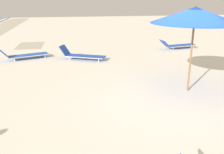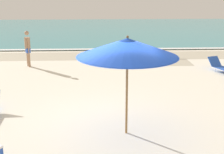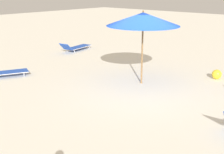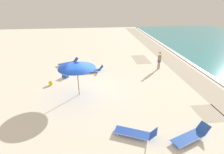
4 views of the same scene
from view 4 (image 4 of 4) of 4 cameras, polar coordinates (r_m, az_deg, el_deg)
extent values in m
cube|color=silver|center=(13.48, -8.05, -4.92)|extent=(60.00, 60.00, 0.16)
cube|color=#B8AE96|center=(16.04, 27.32, -2.26)|extent=(57.00, 2.20, 0.00)
cube|color=#B8AE96|center=(20.40, 9.36, 5.71)|extent=(3.11, 1.66, 0.00)
cube|color=#B8AE96|center=(12.53, 29.09, -10.24)|extent=(1.79, 1.53, 0.00)
cube|color=white|center=(17.02, 32.20, -1.66)|extent=(56.00, 0.44, 0.01)
cylinder|color=olive|center=(12.55, -11.02, -1.06)|extent=(0.06, 0.06, 2.34)
cone|color=blue|center=(12.09, -11.47, 3.94)|extent=(2.58, 2.58, 0.46)
cylinder|color=#13359C|center=(12.17, -11.38, 2.96)|extent=(2.50, 2.50, 0.01)
sphere|color=olive|center=(12.01, -11.57, 5.10)|extent=(0.07, 0.07, 0.07)
cube|color=blue|center=(9.47, 6.53, -17.60)|extent=(1.29, 1.89, 0.03)
cylinder|color=silver|center=(9.70, 6.91, -16.45)|extent=(0.77, 1.66, 0.03)
cylinder|color=silver|center=(9.26, 6.13, -18.81)|extent=(0.77, 1.66, 0.03)
cube|color=blue|center=(9.26, 13.36, -17.60)|extent=(0.67, 0.55, 0.46)
cylinder|color=silver|center=(9.83, 2.64, -16.30)|extent=(0.03, 0.03, 0.16)
cylinder|color=silver|center=(9.47, 1.78, -18.24)|extent=(0.03, 0.03, 0.16)
cylinder|color=silver|center=(9.67, 11.12, -17.71)|extent=(0.03, 0.03, 0.16)
cylinder|color=silver|center=(9.29, 10.67, -19.77)|extent=(0.03, 0.03, 0.16)
cube|color=blue|center=(16.67, -7.18, 2.10)|extent=(0.72, 1.82, 0.03)
cylinder|color=silver|center=(16.95, -7.25, 2.48)|extent=(0.15, 1.79, 0.03)
cylinder|color=silver|center=(16.39, -7.11, 1.70)|extent=(0.15, 1.79, 0.03)
cube|color=blue|center=(16.67, -3.57, 3.05)|extent=(0.60, 0.40, 0.45)
cylinder|color=silver|center=(16.93, -9.57, 1.95)|extent=(0.03, 0.03, 0.16)
cylinder|color=silver|center=(16.46, -9.52, 1.27)|extent=(0.03, 0.03, 0.16)
cylinder|color=silver|center=(16.99, -4.88, 2.30)|extent=(0.03, 0.03, 0.16)
cylinder|color=silver|center=(16.52, -4.69, 1.64)|extent=(0.03, 0.03, 0.16)
cube|color=blue|center=(9.90, 23.53, -17.76)|extent=(1.19, 1.90, 0.03)
cylinder|color=silver|center=(10.02, 22.20, -16.85)|extent=(0.66, 1.70, 0.03)
cylinder|color=silver|center=(9.77, 24.90, -18.68)|extent=(0.66, 1.70, 0.03)
cube|color=blue|center=(10.50, 27.70, -14.47)|extent=(0.67, 0.56, 0.43)
cylinder|color=silver|center=(9.64, 19.35, -19.04)|extent=(0.03, 0.03, 0.16)
cylinder|color=silver|center=(9.41, 21.67, -20.74)|extent=(0.03, 0.03, 0.16)
cylinder|color=silver|center=(10.52, 24.96, -15.86)|extent=(0.03, 0.03, 0.16)
cylinder|color=silver|center=(10.32, 27.20, -17.28)|extent=(0.03, 0.03, 0.16)
cube|color=blue|center=(18.98, -14.58, 4.33)|extent=(1.31, 1.83, 0.03)
cylinder|color=silver|center=(19.25, -14.88, 4.58)|extent=(0.80, 1.58, 0.03)
cylinder|color=silver|center=(18.71, -14.28, 4.07)|extent=(0.80, 1.58, 0.03)
cube|color=blue|center=(19.24, -11.68, 5.54)|extent=(0.69, 0.60, 0.43)
cylinder|color=silver|center=(19.07, -16.73, 3.86)|extent=(0.03, 0.03, 0.16)
cylinder|color=silver|center=(18.60, -16.26, 3.40)|extent=(0.03, 0.03, 0.16)
cylinder|color=silver|center=(19.44, -12.91, 4.69)|extent=(0.03, 0.03, 0.16)
cylinder|color=silver|center=(18.99, -12.36, 4.26)|extent=(0.03, 0.03, 0.16)
cylinder|color=#A37A5B|center=(17.76, 14.81, 3.84)|extent=(0.11, 0.11, 0.90)
cylinder|color=#A37A5B|center=(17.91, 15.23, 3.97)|extent=(0.11, 0.11, 0.90)
cube|color=#2D51B2|center=(17.71, 15.15, 5.02)|extent=(0.30, 0.35, 0.24)
cylinder|color=#A37A5B|center=(17.60, 15.27, 6.11)|extent=(0.27, 0.27, 0.55)
cylinder|color=#A37A5B|center=(17.46, 14.88, 5.99)|extent=(0.08, 0.08, 0.55)
cylinder|color=#A37A5B|center=(17.74, 15.66, 6.19)|extent=(0.08, 0.08, 0.55)
sphere|color=#A37A5B|center=(17.46, 15.45, 7.61)|extent=(0.21, 0.21, 0.21)
sphere|color=yellow|center=(14.98, -19.34, -1.84)|extent=(0.37, 0.37, 0.37)
cube|color=blue|center=(15.99, -14.99, 0.34)|extent=(0.54, 0.59, 0.32)
cube|color=white|center=(15.92, -15.06, 0.95)|extent=(0.56, 0.61, 0.05)
camera|label=1|loc=(18.73, 1.15, 13.48)|focal=40.00mm
camera|label=2|loc=(15.11, -42.30, 7.85)|focal=50.00mm
camera|label=3|loc=(19.66, 17.35, 14.67)|focal=50.00mm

